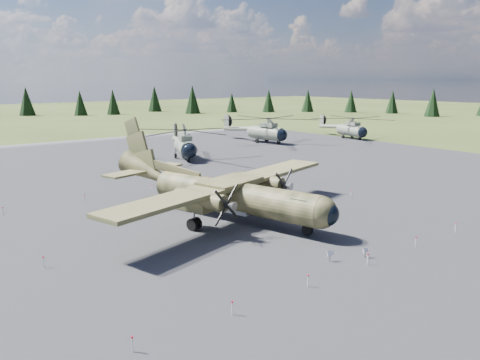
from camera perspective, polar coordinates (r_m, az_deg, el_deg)
ground at (r=42.85m, az=-0.91°, el=-5.44°), size 500.00×500.00×0.00m
apron at (r=50.92m, az=-7.63°, el=-2.70°), size 120.00×120.00×0.04m
transport_plane at (r=44.40m, az=-2.28°, el=-1.14°), size 28.73×25.66×9.57m
helicopter_near at (r=78.19m, az=-6.77°, el=5.16°), size 25.65×25.65×5.04m
helicopter_mid at (r=97.96m, az=3.23°, el=6.70°), size 23.17×25.57×5.25m
helicopter_far at (r=108.00m, az=13.42°, el=6.68°), size 21.43×23.03×4.70m
info_placard_left at (r=34.90m, az=10.92°, el=-8.90°), size 0.55×0.33×0.81m
info_placard_right at (r=36.19m, az=15.03°, el=-8.38°), size 0.50×0.23×0.76m
barrier_fence at (r=42.38m, az=-1.36°, el=-4.93°), size 33.12×29.62×0.85m
treeline at (r=38.67m, az=-1.31°, el=0.09°), size 321.06×315.32×10.98m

